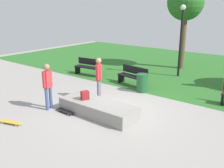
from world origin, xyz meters
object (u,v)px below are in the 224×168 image
at_px(concrete_ledge, 98,108).
at_px(skateboard_by_ledge, 65,111).
at_px(tree_broad_elm, 186,4).
at_px(skater_watching, 99,76).
at_px(trash_bin, 142,83).
at_px(park_bench_by_oak, 133,76).
at_px(lamp_post, 181,33).
at_px(backpack_on_ledge, 85,95).
at_px(skater_performing_trick, 48,83).
at_px(skateboard_spare, 11,122).
at_px(park_bench_near_path, 88,66).

bearing_deg(concrete_ledge, skateboard_by_ledge, -147.92).
bearing_deg(tree_broad_elm, skateboard_by_ledge, -91.85).
xyz_separation_m(concrete_ledge, skater_watching, (-0.97, 1.17, 0.81)).
xyz_separation_m(skater_watching, skateboard_by_ledge, (-0.07, -1.82, -0.98)).
height_order(skateboard_by_ledge, trash_bin, trash_bin).
bearing_deg(park_bench_by_oak, lamp_post, 70.80).
relative_size(backpack_on_ledge, skater_performing_trick, 0.18).
bearing_deg(park_bench_by_oak, skateboard_by_ledge, -89.87).
height_order(backpack_on_ledge, skateboard_spare, backpack_on_ledge).
height_order(tree_broad_elm, lamp_post, tree_broad_elm).
distance_m(skater_performing_trick, lamp_post, 7.83).
distance_m(skateboard_spare, tree_broad_elm, 11.76).
relative_size(skateboard_spare, park_bench_near_path, 0.50).
bearing_deg(park_bench_near_path, lamp_post, 34.88).
bearing_deg(backpack_on_ledge, skateboard_spare, -2.50).
distance_m(skater_watching, skateboard_spare, 3.77).
xyz_separation_m(skater_performing_trick, skateboard_spare, (0.05, -1.64, -0.96)).
relative_size(skater_watching, lamp_post, 0.46).
distance_m(park_bench_by_oak, lamp_post, 3.65).
xyz_separation_m(skater_watching, trash_bin, (0.83, 2.01, -0.63)).
bearing_deg(park_bench_by_oak, skater_watching, -88.28).
bearing_deg(skateboard_spare, skateboard_by_ledge, 68.12).
xyz_separation_m(park_bench_by_oak, trash_bin, (0.91, -0.61, -0.07)).
relative_size(backpack_on_ledge, skateboard_by_ledge, 0.40).
distance_m(tree_broad_elm, lamp_post, 2.57).
distance_m(concrete_ledge, skateboard_spare, 2.96).
bearing_deg(tree_broad_elm, skater_performing_trick, -96.36).
relative_size(concrete_ledge, skater_performing_trick, 1.70).
bearing_deg(skater_watching, tree_broad_elm, 88.23).
bearing_deg(skateboard_spare, backpack_on_ledge, 63.31).
xyz_separation_m(backpack_on_ledge, trash_bin, (0.43, 3.24, -0.21)).
bearing_deg(skater_watching, trash_bin, 67.58).
height_order(skater_performing_trick, skateboard_spare, skater_performing_trick).
relative_size(skater_watching, tree_broad_elm, 0.35).
bearing_deg(tree_broad_elm, skateboard_spare, -95.16).
bearing_deg(skateboard_spare, park_bench_by_oak, 83.63).
bearing_deg(lamp_post, park_bench_by_oak, -109.20).
relative_size(skater_performing_trick, lamp_post, 0.46).
relative_size(park_bench_by_oak, tree_broad_elm, 0.33).
bearing_deg(backpack_on_ledge, concrete_ledge, 120.85).
distance_m(skater_watching, skateboard_by_ledge, 2.07).
bearing_deg(tree_broad_elm, lamp_post, -69.63).
bearing_deg(park_bench_by_oak, park_bench_near_path, 178.29).
bearing_deg(concrete_ledge, trash_bin, 92.52).
distance_m(skater_performing_trick, park_bench_by_oak, 4.64).
bearing_deg(skater_watching, concrete_ledge, -50.40).
bearing_deg(skateboard_by_ledge, park_bench_near_path, 124.35).
height_order(skateboard_spare, park_bench_by_oak, park_bench_by_oak).
xyz_separation_m(park_bench_near_path, tree_broad_elm, (3.40, 4.81, 3.39)).
relative_size(backpack_on_ledge, tree_broad_elm, 0.06).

